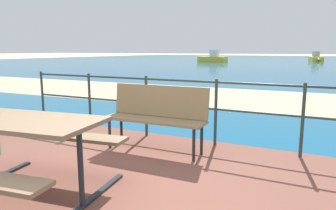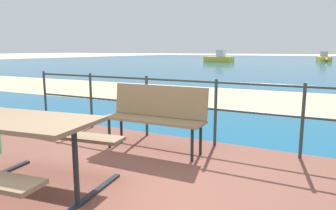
{
  "view_description": "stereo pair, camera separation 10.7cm",
  "coord_description": "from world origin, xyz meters",
  "px_view_note": "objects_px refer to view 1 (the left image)",
  "views": [
    {
      "loc": [
        1.99,
        -1.95,
        1.46
      ],
      "look_at": [
        -0.15,
        2.34,
        0.62
      ],
      "focal_mm": 33.71,
      "sensor_mm": 36.0,
      "label": 1
    },
    {
      "loc": [
        2.09,
        -1.9,
        1.46
      ],
      "look_at": [
        -0.15,
        2.34,
        0.62
      ],
      "focal_mm": 33.71,
      "sensor_mm": 36.0,
      "label": 2
    }
  ],
  "objects_px": {
    "picnic_table": "(21,138)",
    "boat_near": "(316,58)",
    "park_bench": "(157,112)",
    "boat_mid": "(212,58)"
  },
  "relations": [
    {
      "from": "boat_near",
      "to": "boat_mid",
      "type": "relative_size",
      "value": 0.98
    },
    {
      "from": "picnic_table",
      "to": "boat_near",
      "type": "relative_size",
      "value": 0.43
    },
    {
      "from": "picnic_table",
      "to": "boat_near",
      "type": "height_order",
      "value": "boat_near"
    },
    {
      "from": "park_bench",
      "to": "boat_near",
      "type": "relative_size",
      "value": 0.37
    },
    {
      "from": "boat_near",
      "to": "boat_mid",
      "type": "distance_m",
      "value": 13.91
    },
    {
      "from": "picnic_table",
      "to": "boat_mid",
      "type": "height_order",
      "value": "boat_mid"
    },
    {
      "from": "boat_near",
      "to": "boat_mid",
      "type": "height_order",
      "value": "boat_mid"
    },
    {
      "from": "park_bench",
      "to": "boat_mid",
      "type": "relative_size",
      "value": 0.36
    },
    {
      "from": "picnic_table",
      "to": "park_bench",
      "type": "bearing_deg",
      "value": 69.28
    },
    {
      "from": "park_bench",
      "to": "boat_mid",
      "type": "bearing_deg",
      "value": 106.08
    }
  ]
}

